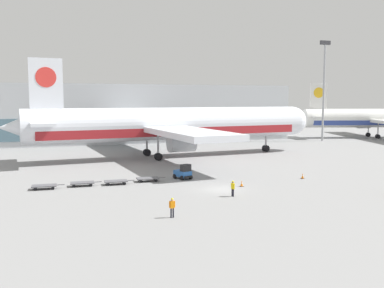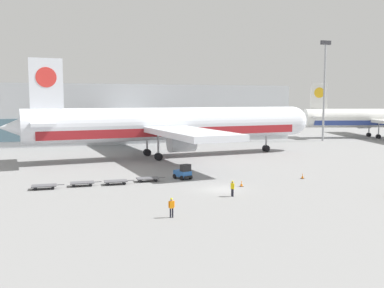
{
  "view_description": "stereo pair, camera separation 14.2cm",
  "coord_description": "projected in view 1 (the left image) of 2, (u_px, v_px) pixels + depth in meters",
  "views": [
    {
      "loc": [
        -18.79,
        -45.53,
        10.45
      ],
      "look_at": [
        0.8,
        13.02,
        4.0
      ],
      "focal_mm": 40.0,
      "sensor_mm": 36.0,
      "label": 1
    },
    {
      "loc": [
        -18.65,
        -45.58,
        10.45
      ],
      "look_at": [
        0.8,
        13.02,
        4.0
      ],
      "focal_mm": 40.0,
      "sensor_mm": 36.0,
      "label": 2
    }
  ],
  "objects": [
    {
      "name": "baggage_dolly_trail",
      "position": [
        148.0,
        178.0,
        54.59
      ],
      "size": [
        3.73,
        1.62,
        0.48
      ],
      "rotation": [
        0.0,
        0.0,
        -0.04
      ],
      "color": "#56565B",
      "rests_on": "ground_plane"
    },
    {
      "name": "light_mast",
      "position": [
        324.0,
        84.0,
        106.73
      ],
      "size": [
        2.8,
        0.5,
        24.93
      ],
      "color": "#9EA0A5",
      "rests_on": "ground_plane"
    },
    {
      "name": "baggage_tug_foreground",
      "position": [
        183.0,
        172.0,
        56.29
      ],
      "size": [
        2.3,
        2.77,
        2.0
      ],
      "rotation": [
        0.0,
        0.0,
        -1.22
      ],
      "color": "#2D66B7",
      "rests_on": "ground_plane"
    },
    {
      "name": "airplane_distant",
      "position": [
        384.0,
        119.0,
        117.05
      ],
      "size": [
        49.84,
        42.5,
        14.94
      ],
      "rotation": [
        0.0,
        0.0,
        -0.27
      ],
      "color": "white",
      "rests_on": "ground_plane"
    },
    {
      "name": "traffic_cone_far",
      "position": [
        242.0,
        184.0,
        51.45
      ],
      "size": [
        0.4,
        0.4,
        0.73
      ],
      "color": "black",
      "rests_on": "ground_plane"
    },
    {
      "name": "traffic_cone_near",
      "position": [
        303.0,
        176.0,
        56.55
      ],
      "size": [
        0.4,
        0.4,
        0.75
      ],
      "color": "black",
      "rests_on": "ground_plane"
    },
    {
      "name": "ground_crew_far",
      "position": [
        172.0,
        206.0,
        37.82
      ],
      "size": [
        0.57,
        0.23,
        1.79
      ],
      "rotation": [
        0.0,
        0.0,
        3.16
      ],
      "color": "black",
      "rests_on": "ground_plane"
    },
    {
      "name": "ground_crew_near",
      "position": [
        233.0,
        187.0,
        46.11
      ],
      "size": [
        0.32,
        0.55,
        1.74
      ],
      "rotation": [
        0.0,
        0.0,
        1.88
      ],
      "color": "black",
      "rests_on": "ground_plane"
    },
    {
      "name": "baggage_dolly_third",
      "position": [
        116.0,
        181.0,
        52.67
      ],
      "size": [
        3.73,
        1.62,
        0.48
      ],
      "rotation": [
        0.0,
        0.0,
        -0.04
      ],
      "color": "#56565B",
      "rests_on": "ground_plane"
    },
    {
      "name": "terminal_building",
      "position": [
        111.0,
        113.0,
        106.62
      ],
      "size": [
        90.0,
        18.2,
        14.0
      ],
      "color": "#B2B7BC",
      "rests_on": "ground_plane"
    },
    {
      "name": "airplane_main",
      "position": [
        170.0,
        125.0,
        77.17
      ],
      "size": [
        58.06,
        48.52,
        17.0
      ],
      "rotation": [
        0.0,
        0.0,
        0.09
      ],
      "color": "silver",
      "rests_on": "ground_plane"
    },
    {
      "name": "baggage_dolly_lead",
      "position": [
        44.0,
        186.0,
        49.91
      ],
      "size": [
        3.73,
        1.62,
        0.48
      ],
      "rotation": [
        0.0,
        0.0,
        -0.04
      ],
      "color": "#56565B",
      "rests_on": "ground_plane"
    },
    {
      "name": "baggage_dolly_second",
      "position": [
        82.0,
        183.0,
        51.69
      ],
      "size": [
        3.73,
        1.62,
        0.48
      ],
      "rotation": [
        0.0,
        0.0,
        -0.04
      ],
      "color": "#56565B",
      "rests_on": "ground_plane"
    },
    {
      "name": "ground_plane",
      "position": [
        221.0,
        189.0,
        49.96
      ],
      "size": [
        400.0,
        400.0,
        0.0
      ],
      "primitive_type": "plane",
      "color": "gray"
    }
  ]
}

